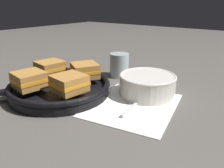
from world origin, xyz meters
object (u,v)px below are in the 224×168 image
at_px(skillet, 59,88).
at_px(sandwich_near_right, 85,70).
at_px(soup_bowl, 147,84).
at_px(sandwich_far_left, 50,68).
at_px(drinking_glass, 119,65).
at_px(spoon, 139,101).
at_px(sandwich_far_right, 29,80).
at_px(sandwich_near_left, 69,83).

relative_size(skillet, sandwich_near_right, 3.58).
bearing_deg(soup_bowl, sandwich_far_left, 112.54).
bearing_deg(skillet, sandwich_far_left, 67.35).
xyz_separation_m(skillet, drinking_glass, (0.26, -0.05, 0.02)).
height_order(spoon, drinking_glass, drinking_glass).
distance_m(sandwich_far_left, sandwich_far_right, 0.13).
xyz_separation_m(sandwich_near_left, sandwich_far_right, (-0.05, 0.11, 0.00)).
relative_size(spoon, drinking_glass, 1.60).
distance_m(sandwich_near_left, sandwich_far_right, 0.13).
relative_size(soup_bowl, skillet, 0.42).
bearing_deg(sandwich_far_right, sandwich_far_left, 23.73).
bearing_deg(sandwich_far_left, sandwich_far_right, -156.27).
xyz_separation_m(soup_bowl, spoon, (-0.07, -0.01, -0.03)).
distance_m(spoon, sandwich_far_left, 0.33).
bearing_deg(sandwich_far_right, spoon, -57.59).
xyz_separation_m(spoon, sandwich_far_right, (-0.17, 0.27, 0.06)).
height_order(soup_bowl, sandwich_near_right, sandwich_near_right).
relative_size(skillet, sandwich_near_left, 4.30).
height_order(sandwich_far_right, drinking_glass, drinking_glass).
xyz_separation_m(spoon, skillet, (-0.09, 0.24, 0.01)).
height_order(skillet, drinking_glass, drinking_glass).
height_order(sandwich_near_right, sandwich_far_right, same).
xyz_separation_m(soup_bowl, drinking_glass, (0.10, 0.18, 0.01)).
xyz_separation_m(skillet, sandwich_far_right, (-0.08, 0.03, 0.04)).
bearing_deg(sandwich_near_right, sandwich_near_left, -156.27).
bearing_deg(spoon, sandwich_near_right, 85.92).
bearing_deg(skillet, sandwich_near_right, -21.53).
distance_m(soup_bowl, sandwich_near_left, 0.24).
bearing_deg(sandwich_far_left, sandwich_near_left, -111.27).
xyz_separation_m(soup_bowl, sandwich_far_right, (-0.24, 0.26, 0.03)).
bearing_deg(sandwich_near_left, sandwich_far_right, 113.73).
distance_m(skillet, sandwich_far_right, 0.10).
distance_m(spoon, skillet, 0.25).
distance_m(spoon, sandwich_near_left, 0.20).
xyz_separation_m(skillet, sandwich_near_right, (0.08, -0.03, 0.04)).
height_order(skillet, sandwich_far_right, sandwich_far_right).
height_order(sandwich_near_left, drinking_glass, drinking_glass).
height_order(spoon, skillet, skillet).
bearing_deg(sandwich_near_right, sandwich_far_right, 158.73).
height_order(skillet, sandwich_far_left, sandwich_far_left).
distance_m(soup_bowl, skillet, 0.28).
bearing_deg(sandwich_near_left, skillet, 70.10).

